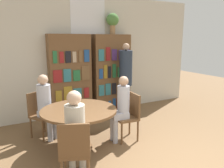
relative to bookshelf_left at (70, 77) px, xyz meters
The scene contains 13 objects.
wall_back 0.77m from the bookshelf_left, 19.13° to the left, with size 6.40×0.07×3.00m.
bookshelf_left is the anchor object (origin of this frame).
bookshelf_right 1.12m from the bookshelf_left, ahead, with size 1.00×0.34×2.04m.
flower_vase 1.79m from the bookshelf_left, ahead, with size 0.32×0.32×0.52m.
reading_table 1.68m from the bookshelf_left, 102.06° to the right, with size 1.32×1.32×0.73m.
chair_near_camera 2.67m from the bookshelf_left, 105.98° to the right, with size 0.52×0.52×0.90m.
chair_left_side 1.25m from the bookshelf_left, 139.05° to the right, with size 0.55×0.55×0.90m.
chair_far_side 1.87m from the bookshelf_left, 68.72° to the right, with size 0.43×0.43×0.90m.
seated_reader_left 1.22m from the bookshelf_left, 130.47° to the right, with size 0.39×0.41×1.27m.
seated_reader_right 1.75m from the bookshelf_left, 74.31° to the right, with size 0.36×0.25×1.26m.
seated_reader_back 2.46m from the bookshelf_left, 105.51° to the right, with size 0.37×0.41×1.27m.
librarian_standing 1.36m from the bookshelf_left, 21.70° to the right, with size 0.32×0.59×1.83m.
open_book_on_table 1.60m from the bookshelf_left, 104.73° to the right, with size 0.24×0.18×0.03m.
Camera 1 is at (-2.07, -1.96, 1.93)m, focal length 35.00 mm.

